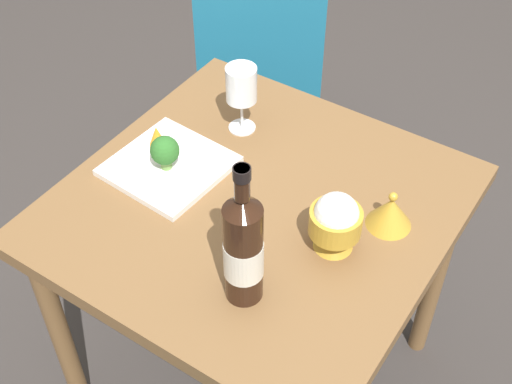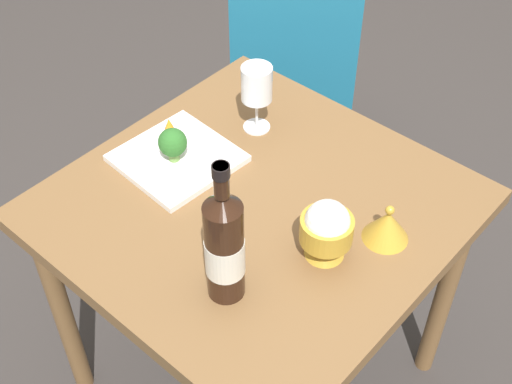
{
  "view_description": "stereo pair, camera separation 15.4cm",
  "coord_description": "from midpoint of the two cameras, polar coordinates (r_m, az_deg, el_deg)",
  "views": [
    {
      "loc": [
        0.61,
        -0.92,
        1.83
      ],
      "look_at": [
        0.0,
        0.0,
        0.75
      ],
      "focal_mm": 48.85,
      "sensor_mm": 36.0,
      "label": 1
    },
    {
      "loc": [
        0.73,
        -0.83,
        1.83
      ],
      "look_at": [
        0.0,
        0.0,
        0.75
      ],
      "focal_mm": 48.85,
      "sensor_mm": 36.0,
      "label": 2
    }
  ],
  "objects": [
    {
      "name": "wine_glass",
      "position": [
        1.68,
        -3.86,
        8.55
      ],
      "size": [
        0.08,
        0.08,
        0.18
      ],
      "color": "white",
      "rests_on": "dining_table"
    },
    {
      "name": "broccoli_floret",
      "position": [
        1.61,
        -10.21,
        3.19
      ],
      "size": [
        0.07,
        0.07,
        0.09
      ],
      "color": "#729E4C",
      "rests_on": "serving_plate"
    },
    {
      "name": "wine_bottle",
      "position": [
        1.29,
        -4.47,
        -4.81
      ],
      "size": [
        0.08,
        0.08,
        0.33
      ],
      "color": "black",
      "rests_on": "dining_table"
    },
    {
      "name": "chair_by_wall",
      "position": [
        2.34,
        -1.66,
        10.57
      ],
      "size": [
        0.56,
        0.56,
        0.85
      ],
      "rotation": [
        0.0,
        0.0,
        0.6
      ],
      "color": "teal",
      "rests_on": "ground_plane"
    },
    {
      "name": "rice_bowl",
      "position": [
        1.42,
        3.46,
        -2.59
      ],
      "size": [
        0.11,
        0.11,
        0.14
      ],
      "color": "gold",
      "rests_on": "dining_table"
    },
    {
      "name": "serving_plate",
      "position": [
        1.66,
        -9.79,
        1.99
      ],
      "size": [
        0.27,
        0.27,
        0.02
      ],
      "rotation": [
        0.0,
        0.0,
        -0.07
      ],
      "color": "white",
      "rests_on": "dining_table"
    },
    {
      "name": "dining_table",
      "position": [
        1.63,
        -2.71,
        -3.19
      ],
      "size": [
        0.83,
        0.83,
        0.72
      ],
      "color": "brown",
      "rests_on": "ground_plane"
    },
    {
      "name": "carrot_garnish_left",
      "position": [
        1.69,
        -10.72,
        4.43
      ],
      "size": [
        0.04,
        0.04,
        0.05
      ],
      "color": "orange",
      "rests_on": "serving_plate"
    },
    {
      "name": "ground_plane",
      "position": [
        2.13,
        -2.13,
        -14.68
      ],
      "size": [
        8.0,
        8.0,
        0.0
      ],
      "primitive_type": "plane",
      "color": "#383330"
    },
    {
      "name": "rice_bowl_lid",
      "position": [
        1.5,
        8.09,
        -1.75
      ],
      "size": [
        0.1,
        0.1,
        0.09
      ],
      "color": "gold",
      "rests_on": "dining_table"
    }
  ]
}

